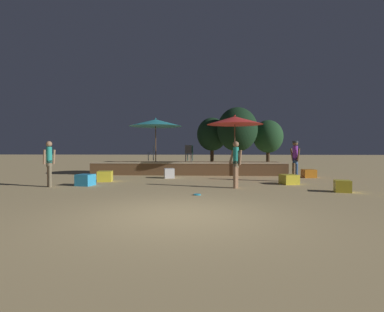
{
  "coord_description": "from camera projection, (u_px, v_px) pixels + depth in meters",
  "views": [
    {
      "loc": [
        0.6,
        -6.36,
        1.44
      ],
      "look_at": [
        0.0,
        4.6,
        1.15
      ],
      "focal_mm": 28.0,
      "sensor_mm": 36.0,
      "label": 1
    }
  ],
  "objects": [
    {
      "name": "background_tree_0",
      "position": [
        237.0,
        130.0,
        22.04
      ],
      "size": [
        2.96,
        2.96,
        4.45
      ],
      "color": "#3D2B1C",
      "rests_on": "ground"
    },
    {
      "name": "cube_seat_0",
      "position": [
        289.0,
        179.0,
        11.96
      ],
      "size": [
        0.74,
        0.74,
        0.38
      ],
      "rotation": [
        0.0,
        0.0,
        0.27
      ],
      "color": "yellow",
      "rests_on": "ground"
    },
    {
      "name": "cube_seat_3",
      "position": [
        105.0,
        176.0,
        12.93
      ],
      "size": [
        0.69,
        0.69,
        0.45
      ],
      "rotation": [
        0.0,
        0.0,
        0.18
      ],
      "color": "yellow",
      "rests_on": "ground"
    },
    {
      "name": "frisbee_disc",
      "position": [
        197.0,
        195.0,
        9.16
      ],
      "size": [
        0.22,
        0.22,
        0.03
      ],
      "color": "#33B2D8",
      "rests_on": "ground"
    },
    {
      "name": "patio_umbrella_0",
      "position": [
        235.0,
        120.0,
        15.4
      ],
      "size": [
        2.89,
        2.89,
        3.16
      ],
      "color": "brown",
      "rests_on": "ground"
    },
    {
      "name": "cube_seat_1",
      "position": [
        309.0,
        173.0,
        14.65
      ],
      "size": [
        0.62,
        0.62,
        0.4
      ],
      "rotation": [
        0.0,
        0.0,
        0.05
      ],
      "color": "orange",
      "rests_on": "ground"
    },
    {
      "name": "background_tree_1",
      "position": [
        268.0,
        137.0,
        23.66
      ],
      "size": [
        2.35,
        2.35,
        3.67
      ],
      "color": "#3D2B1C",
      "rests_on": "ground"
    },
    {
      "name": "person_0",
      "position": [
        49.0,
        162.0,
        11.1
      ],
      "size": [
        0.39,
        0.34,
        1.7
      ],
      "rotation": [
        0.0,
        0.0,
        5.41
      ],
      "color": "#997051",
      "rests_on": "ground"
    },
    {
      "name": "bistro_chair_2",
      "position": [
        152.0,
        151.0,
        17.8
      ],
      "size": [
        0.43,
        0.42,
        0.9
      ],
      "rotation": [
        0.0,
        0.0,
        4.98
      ],
      "color": "#2D3338",
      "rests_on": "wooden_deck"
    },
    {
      "name": "ground_plane",
      "position": [
        180.0,
        215.0,
        6.42
      ],
      "size": [
        120.0,
        120.0,
        0.0
      ],
      "primitive_type": "plane",
      "color": "tan"
    },
    {
      "name": "person_2",
      "position": [
        295.0,
        159.0,
        12.79
      ],
      "size": [
        0.35,
        0.48,
        1.76
      ],
      "rotation": [
        0.0,
        0.0,
        0.58
      ],
      "color": "brown",
      "rests_on": "ground"
    },
    {
      "name": "cube_seat_2",
      "position": [
        85.0,
        180.0,
        11.5
      ],
      "size": [
        0.67,
        0.67,
        0.44
      ],
      "rotation": [
        0.0,
        0.0,
        -0.18
      ],
      "color": "#2D9EDB",
      "rests_on": "ground"
    },
    {
      "name": "background_tree_2",
      "position": [
        212.0,
        134.0,
        23.7
      ],
      "size": [
        2.38,
        2.38,
        3.86
      ],
      "color": "#3D2B1C",
      "rests_on": "ground"
    },
    {
      "name": "wooden_deck",
      "position": [
        189.0,
        168.0,
        17.04
      ],
      "size": [
        10.45,
        2.82,
        0.71
      ],
      "color": "brown",
      "rests_on": "ground"
    },
    {
      "name": "person_1",
      "position": [
        236.0,
        163.0,
        10.77
      ],
      "size": [
        0.49,
        0.29,
        1.69
      ],
      "rotation": [
        0.0,
        0.0,
        1.15
      ],
      "color": "#997051",
      "rests_on": "ground"
    },
    {
      "name": "bistro_chair_0",
      "position": [
        190.0,
        151.0,
        17.55
      ],
      "size": [
        0.4,
        0.4,
        0.9
      ],
      "rotation": [
        0.0,
        0.0,
        3.15
      ],
      "color": "#1E4C47",
      "rests_on": "wooden_deck"
    },
    {
      "name": "patio_umbrella_1",
      "position": [
        156.0,
        123.0,
        15.95
      ],
      "size": [
        2.82,
        2.82,
        3.06
      ],
      "color": "brown",
      "rests_on": "ground"
    },
    {
      "name": "cube_seat_5",
      "position": [
        342.0,
        186.0,
        9.8
      ],
      "size": [
        0.58,
        0.58,
        0.39
      ],
      "rotation": [
        0.0,
        0.0,
        -0.24
      ],
      "color": "yellow",
      "rests_on": "ground"
    },
    {
      "name": "cube_seat_4",
      "position": [
        169.0,
        173.0,
        14.37
      ],
      "size": [
        0.56,
        0.56,
        0.47
      ],
      "rotation": [
        0.0,
        0.0,
        0.25
      ],
      "color": "white",
      "rests_on": "ground"
    },
    {
      "name": "bistro_chair_1",
      "position": [
        188.0,
        152.0,
        16.4
      ],
      "size": [
        0.4,
        0.4,
        0.9
      ],
      "rotation": [
        0.0,
        0.0,
        3.13
      ],
      "color": "#47474C",
      "rests_on": "wooden_deck"
    }
  ]
}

